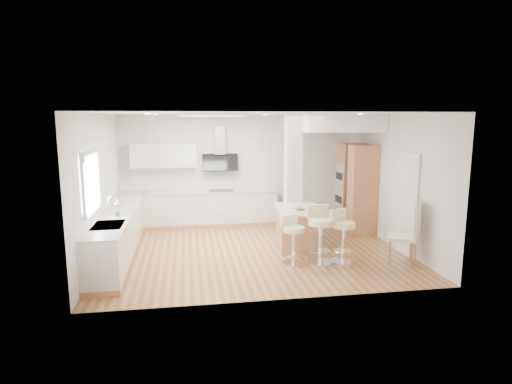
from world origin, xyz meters
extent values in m
plane|color=#A7713E|center=(0.00, 0.00, 0.00)|extent=(6.00, 6.00, 0.00)
cube|color=white|center=(0.00, 0.00, 0.00)|extent=(6.00, 5.00, 0.02)
cube|color=silver|center=(0.00, 2.50, 1.40)|extent=(6.00, 0.04, 2.80)
cube|color=silver|center=(-3.00, 0.00, 1.40)|extent=(0.04, 5.00, 2.80)
cube|color=silver|center=(3.00, 0.00, 1.40)|extent=(0.04, 5.00, 2.80)
cube|color=silver|center=(-0.80, 0.60, 2.77)|extent=(1.40, 0.95, 0.05)
cube|color=white|center=(-0.80, 0.60, 2.76)|extent=(1.25, 0.80, 0.03)
cylinder|color=silver|center=(-2.00, 1.50, 2.78)|extent=(0.10, 0.10, 0.02)
cylinder|color=silver|center=(-2.00, -0.50, 2.78)|extent=(0.10, 0.10, 0.02)
cylinder|color=silver|center=(0.50, 1.50, 2.78)|extent=(0.10, 0.10, 0.02)
cylinder|color=silver|center=(2.00, 1.00, 2.78)|extent=(0.10, 0.10, 0.02)
cylinder|color=silver|center=(2.00, -0.50, 2.78)|extent=(0.10, 0.10, 0.02)
cube|color=silver|center=(-2.96, -0.90, 1.65)|extent=(0.03, 1.15, 0.95)
cube|color=silver|center=(-2.95, -0.90, 2.15)|extent=(0.04, 1.28, 0.06)
cube|color=silver|center=(-2.95, -0.90, 1.15)|extent=(0.04, 1.28, 0.06)
cube|color=silver|center=(-2.95, -1.51, 1.65)|extent=(0.04, 0.06, 0.95)
cube|color=silver|center=(-2.95, -0.29, 1.65)|extent=(0.04, 0.06, 0.95)
cube|color=#A3A5AA|center=(-2.94, -0.90, 2.08)|extent=(0.03, 1.18, 0.14)
cube|color=#423C34|center=(2.99, -0.60, 1.00)|extent=(0.02, 0.90, 2.00)
cube|color=silver|center=(2.97, -0.60, 1.00)|extent=(0.05, 1.00, 2.10)
cube|color=tan|center=(-2.70, 0.25, 0.05)|extent=(0.60, 4.50, 0.10)
cube|color=beige|center=(-2.70, 0.25, 0.48)|extent=(0.60, 4.50, 0.76)
cube|color=beige|center=(-2.70, 0.25, 0.88)|extent=(0.63, 4.50, 0.04)
cube|color=#B7B7BC|center=(-2.70, -1.00, 0.89)|extent=(0.50, 0.75, 0.02)
cube|color=#B7B7BC|center=(-2.70, -1.18, 0.84)|extent=(0.40, 0.34, 0.10)
cube|color=#B7B7BC|center=(-2.70, -0.82, 0.84)|extent=(0.40, 0.34, 0.10)
cylinder|color=white|center=(-2.58, -0.70, 1.08)|extent=(0.02, 0.02, 0.36)
torus|color=white|center=(-2.65, -0.70, 1.26)|extent=(0.18, 0.02, 0.18)
imported|color=#488D48|center=(-2.65, -0.35, 1.06)|extent=(0.17, 0.12, 0.33)
cube|color=tan|center=(-0.75, 2.20, 0.05)|extent=(3.30, 0.60, 0.10)
cube|color=beige|center=(-0.75, 2.20, 0.48)|extent=(3.30, 0.60, 0.76)
cube|color=beige|center=(-0.75, 2.20, 0.88)|extent=(3.33, 0.63, 0.04)
cube|color=black|center=(-0.50, 2.20, 0.91)|extent=(0.60, 0.40, 0.01)
cube|color=beige|center=(-1.90, 2.33, 1.80)|extent=(1.60, 0.34, 0.60)
cube|color=#B7B7BC|center=(-0.50, 2.40, 2.15)|extent=(0.25, 0.18, 0.70)
cube|color=black|center=(-0.50, 2.32, 1.60)|extent=(0.90, 0.26, 0.44)
cube|color=silver|center=(1.05, 0.95, 1.40)|extent=(0.35, 0.35, 2.80)
cube|color=white|center=(2.10, 1.40, 2.60)|extent=(1.78, 2.20, 0.40)
cube|color=tan|center=(2.68, 1.50, 1.05)|extent=(0.62, 0.62, 2.10)
cube|color=tan|center=(2.68, 0.80, 1.05)|extent=(0.62, 0.40, 2.10)
cube|color=#B7B7BC|center=(2.37, 1.50, 1.30)|extent=(0.02, 0.55, 0.55)
cube|color=#B7B7BC|center=(2.37, 1.50, 0.72)|extent=(0.02, 0.55, 0.55)
cube|color=black|center=(2.36, 1.50, 1.30)|extent=(0.01, 0.45, 0.18)
cube|color=black|center=(2.36, 1.50, 0.72)|extent=(0.01, 0.45, 0.18)
cube|color=tan|center=(0.97, 0.13, 0.39)|extent=(0.96, 1.36, 0.79)
cube|color=beige|center=(0.97, 0.13, 0.80)|extent=(1.04, 1.45, 0.04)
imported|color=gray|center=(0.96, -0.01, 0.85)|extent=(0.26, 0.26, 0.06)
sphere|color=orange|center=(0.99, -0.01, 0.85)|extent=(0.07, 0.07, 0.06)
sphere|color=orange|center=(0.92, 0.01, 0.85)|extent=(0.07, 0.07, 0.06)
sphere|color=olive|center=(0.95, -0.05, 0.85)|extent=(0.07, 0.07, 0.06)
cylinder|color=white|center=(0.60, -0.97, 0.01)|extent=(0.53, 0.53, 0.03)
cylinder|color=white|center=(0.60, -0.97, 0.33)|extent=(0.08, 0.08, 0.61)
cylinder|color=white|center=(0.60, -0.97, 0.20)|extent=(0.41, 0.41, 0.01)
cylinder|color=#F0EAC4|center=(0.60, -0.97, 0.67)|extent=(0.50, 0.50, 0.09)
cube|color=#F0EAC4|center=(0.54, -0.83, 0.81)|extent=(0.35, 0.17, 0.20)
cylinder|color=white|center=(1.10, -1.01, 0.02)|extent=(0.53, 0.53, 0.03)
cylinder|color=white|center=(1.10, -1.01, 0.39)|extent=(0.08, 0.08, 0.72)
cylinder|color=white|center=(1.10, -1.01, 0.25)|extent=(0.41, 0.41, 0.02)
cylinder|color=#F0EAC4|center=(1.10, -1.01, 0.80)|extent=(0.50, 0.50, 0.11)
cube|color=#F0EAC4|center=(1.09, -0.83, 0.97)|extent=(0.43, 0.09, 0.25)
cylinder|color=white|center=(1.54, -1.04, 0.02)|extent=(0.60, 0.60, 0.03)
cylinder|color=white|center=(1.54, -1.04, 0.36)|extent=(0.09, 0.09, 0.67)
cylinder|color=white|center=(1.54, -1.04, 0.23)|extent=(0.46, 0.46, 0.02)
cylinder|color=#F0EAC4|center=(1.54, -1.04, 0.74)|extent=(0.57, 0.57, 0.10)
cube|color=#F0EAC4|center=(1.47, -0.89, 0.89)|extent=(0.38, 0.20, 0.23)
cube|color=#F0EAC4|center=(2.60, -1.26, 0.50)|extent=(0.64, 0.64, 0.06)
cube|color=#F0EAC4|center=(2.79, -1.35, 0.86)|extent=(0.24, 0.43, 0.77)
cylinder|color=tan|center=(2.34, -1.35, 0.24)|extent=(0.05, 0.05, 0.47)
cylinder|color=tan|center=(2.50, -1.00, 0.24)|extent=(0.05, 0.05, 0.47)
cylinder|color=tan|center=(2.69, -1.51, 0.24)|extent=(0.05, 0.05, 0.47)
cylinder|color=tan|center=(2.85, -1.16, 0.24)|extent=(0.05, 0.05, 0.47)
camera|label=1|loc=(-1.33, -8.45, 2.71)|focal=30.00mm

